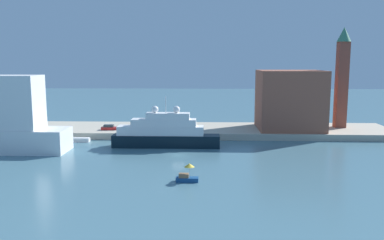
# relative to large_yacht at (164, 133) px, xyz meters

# --- Properties ---
(ground) EXTENTS (400.00, 400.00, 0.00)m
(ground) POSITION_rel_large_yacht_xyz_m (3.74, -8.17, -3.22)
(ground) COLOR slate
(quay_dock) EXTENTS (110.00, 19.04, 1.63)m
(quay_dock) POSITION_rel_large_yacht_xyz_m (3.74, 17.35, -2.40)
(quay_dock) COLOR #B7AD99
(quay_dock) RESTS_ON ground
(large_yacht) EXTENTS (24.48, 3.91, 11.78)m
(large_yacht) POSITION_rel_large_yacht_xyz_m (0.00, 0.00, 0.00)
(large_yacht) COLOR black
(large_yacht) RESTS_ON ground
(small_motorboat) EXTENTS (3.68, 1.67, 3.06)m
(small_motorboat) POSITION_rel_large_yacht_xyz_m (6.49, -26.24, -2.12)
(small_motorboat) COLOR navy
(small_motorboat) RESTS_ON ground
(work_barge) EXTENTS (4.10, 1.58, 0.97)m
(work_barge) POSITION_rel_large_yacht_xyz_m (-21.00, 5.12, -2.73)
(work_barge) COLOR silver
(work_barge) RESTS_ON ground
(harbor_building) EXTENTS (16.52, 15.10, 15.46)m
(harbor_building) POSITION_rel_large_yacht_xyz_m (31.51, 16.22, 6.15)
(harbor_building) COLOR #93513D
(harbor_building) RESTS_ON quay_dock
(bell_tower) EXTENTS (3.70, 3.70, 26.72)m
(bell_tower) POSITION_rel_large_yacht_xyz_m (45.79, 19.29, 12.81)
(bell_tower) COLOR brown
(bell_tower) RESTS_ON quay_dock
(parked_car) EXTENTS (4.27, 1.64, 1.34)m
(parked_car) POSITION_rel_large_yacht_xyz_m (-15.89, 12.92, -1.01)
(parked_car) COLOR #B21E1E
(parked_car) RESTS_ON quay_dock
(person_figure) EXTENTS (0.36, 0.36, 1.81)m
(person_figure) POSITION_rel_large_yacht_xyz_m (-10.76, 10.00, -0.74)
(person_figure) COLOR #334C8C
(person_figure) RESTS_ON quay_dock
(mooring_bollard) EXTENTS (0.46, 0.46, 0.76)m
(mooring_bollard) POSITION_rel_large_yacht_xyz_m (1.33, 9.12, -1.20)
(mooring_bollard) COLOR black
(mooring_bollard) RESTS_ON quay_dock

